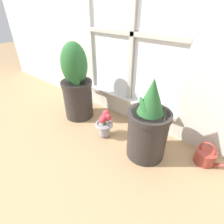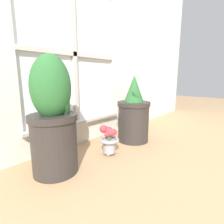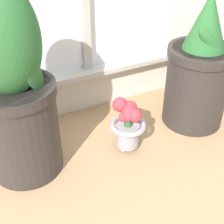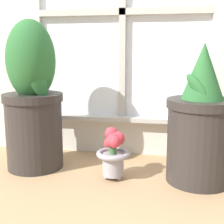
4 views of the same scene
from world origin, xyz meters
TOP-DOWN VIEW (x-y plane):
  - ground_plane at (0.00, 0.00)m, footprint 10.00×10.00m
  - potted_plant_left at (-0.40, 0.26)m, footprint 0.29×0.29m
  - potted_plant_right at (0.40, 0.23)m, footprint 0.30×0.30m
  - flower_vase at (0.02, 0.19)m, footprint 0.15×0.15m
  - watering_can at (0.78, 0.42)m, footprint 0.25×0.14m

SIDE VIEW (x-z plane):
  - ground_plane at x=0.00m, z-range 0.00..0.00m
  - watering_can at x=0.78m, z-range -0.03..0.15m
  - flower_vase at x=0.02m, z-range 0.01..0.24m
  - potted_plant_right at x=0.40m, z-range -0.05..0.57m
  - potted_plant_left at x=-0.40m, z-range -0.03..0.70m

